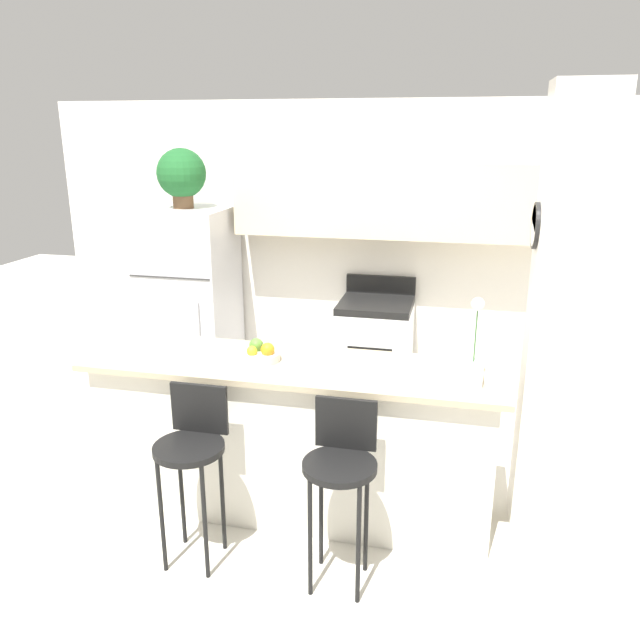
{
  "coord_description": "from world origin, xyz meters",
  "views": [
    {
      "loc": [
        0.94,
        -3.31,
        2.31
      ],
      "look_at": [
        0.0,
        0.72,
        1.03
      ],
      "focal_mm": 35.0,
      "sensor_mm": 36.0,
      "label": 1
    }
  ],
  "objects_px": {
    "bar_stool_right": "(341,466)",
    "stove_range": "(375,351)",
    "bar_stool_left": "(192,449)",
    "orchid_vase": "(474,359)",
    "trash_bin": "(246,383)",
    "potted_plant_on_fridge": "(182,175)",
    "refrigerator": "(190,301)",
    "fruit_bowl": "(260,354)"
  },
  "relations": [
    {
      "from": "bar_stool_right",
      "to": "refrigerator",
      "type": "bearing_deg",
      "value": 129.32
    },
    {
      "from": "orchid_vase",
      "to": "fruit_bowl",
      "type": "height_order",
      "value": "orchid_vase"
    },
    {
      "from": "bar_stool_left",
      "to": "fruit_bowl",
      "type": "height_order",
      "value": "fruit_bowl"
    },
    {
      "from": "potted_plant_on_fridge",
      "to": "trash_bin",
      "type": "relative_size",
      "value": 1.32
    },
    {
      "from": "fruit_bowl",
      "to": "trash_bin",
      "type": "relative_size",
      "value": 0.63
    },
    {
      "from": "refrigerator",
      "to": "bar_stool_left",
      "type": "relative_size",
      "value": 1.67
    },
    {
      "from": "bar_stool_right",
      "to": "fruit_bowl",
      "type": "relative_size",
      "value": 4.14
    },
    {
      "from": "stove_range",
      "to": "trash_bin",
      "type": "height_order",
      "value": "stove_range"
    },
    {
      "from": "bar_stool_left",
      "to": "orchid_vase",
      "type": "relative_size",
      "value": 2.05
    },
    {
      "from": "stove_range",
      "to": "bar_stool_left",
      "type": "height_order",
      "value": "stove_range"
    },
    {
      "from": "refrigerator",
      "to": "stove_range",
      "type": "distance_m",
      "value": 1.72
    },
    {
      "from": "bar_stool_left",
      "to": "potted_plant_on_fridge",
      "type": "xyz_separation_m",
      "value": [
        -1.02,
        2.24,
        1.27
      ]
    },
    {
      "from": "bar_stool_left",
      "to": "trash_bin",
      "type": "bearing_deg",
      "value": 101.96
    },
    {
      "from": "stove_range",
      "to": "fruit_bowl",
      "type": "relative_size",
      "value": 4.48
    },
    {
      "from": "refrigerator",
      "to": "trash_bin",
      "type": "bearing_deg",
      "value": -23.2
    },
    {
      "from": "fruit_bowl",
      "to": "trash_bin",
      "type": "height_order",
      "value": "fruit_bowl"
    },
    {
      "from": "refrigerator",
      "to": "bar_stool_right",
      "type": "relative_size",
      "value": 1.67
    },
    {
      "from": "fruit_bowl",
      "to": "orchid_vase",
      "type": "bearing_deg",
      "value": -3.86
    },
    {
      "from": "potted_plant_on_fridge",
      "to": "trash_bin",
      "type": "xyz_separation_m",
      "value": [
        0.6,
        -0.26,
        -1.75
      ]
    },
    {
      "from": "bar_stool_right",
      "to": "potted_plant_on_fridge",
      "type": "distance_m",
      "value": 3.16
    },
    {
      "from": "fruit_bowl",
      "to": "stove_range",
      "type": "bearing_deg",
      "value": 75.6
    },
    {
      "from": "stove_range",
      "to": "trash_bin",
      "type": "xyz_separation_m",
      "value": [
        -1.08,
        -0.32,
        -0.27
      ]
    },
    {
      "from": "trash_bin",
      "to": "bar_stool_right",
      "type": "bearing_deg",
      "value": -58.1
    },
    {
      "from": "refrigerator",
      "to": "bar_stool_left",
      "type": "xyz_separation_m",
      "value": [
        1.02,
        -2.24,
        -0.16
      ]
    },
    {
      "from": "bar_stool_left",
      "to": "potted_plant_on_fridge",
      "type": "bearing_deg",
      "value": 114.48
    },
    {
      "from": "potted_plant_on_fridge",
      "to": "bar_stool_left",
      "type": "bearing_deg",
      "value": -65.52
    },
    {
      "from": "orchid_vase",
      "to": "fruit_bowl",
      "type": "relative_size",
      "value": 2.02
    },
    {
      "from": "bar_stool_left",
      "to": "trash_bin",
      "type": "height_order",
      "value": "bar_stool_left"
    },
    {
      "from": "orchid_vase",
      "to": "trash_bin",
      "type": "xyz_separation_m",
      "value": [
        -1.86,
        1.51,
        -0.94
      ]
    },
    {
      "from": "orchid_vase",
      "to": "fruit_bowl",
      "type": "xyz_separation_m",
      "value": [
        -1.23,
        0.08,
        -0.1
      ]
    },
    {
      "from": "refrigerator",
      "to": "potted_plant_on_fridge",
      "type": "relative_size",
      "value": 3.3
    },
    {
      "from": "bar_stool_right",
      "to": "trash_bin",
      "type": "bearing_deg",
      "value": 121.9
    },
    {
      "from": "stove_range",
      "to": "orchid_vase",
      "type": "distance_m",
      "value": 2.1
    },
    {
      "from": "potted_plant_on_fridge",
      "to": "orchid_vase",
      "type": "xyz_separation_m",
      "value": [
        2.46,
        -1.76,
        -0.81
      ]
    },
    {
      "from": "stove_range",
      "to": "fruit_bowl",
      "type": "height_order",
      "value": "fruit_bowl"
    },
    {
      "from": "bar_stool_right",
      "to": "stove_range",
      "type": "bearing_deg",
      "value": 93.9
    },
    {
      "from": "refrigerator",
      "to": "stove_range",
      "type": "xyz_separation_m",
      "value": [
        1.68,
        0.07,
        -0.37
      ]
    },
    {
      "from": "stove_range",
      "to": "orchid_vase",
      "type": "bearing_deg",
      "value": -66.86
    },
    {
      "from": "stove_range",
      "to": "orchid_vase",
      "type": "xyz_separation_m",
      "value": [
        0.78,
        -1.83,
        0.67
      ]
    },
    {
      "from": "bar_stool_right",
      "to": "orchid_vase",
      "type": "relative_size",
      "value": 2.05
    },
    {
      "from": "stove_range",
      "to": "potted_plant_on_fridge",
      "type": "relative_size",
      "value": 2.13
    },
    {
      "from": "stove_range",
      "to": "refrigerator",
      "type": "bearing_deg",
      "value": -177.76
    }
  ]
}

